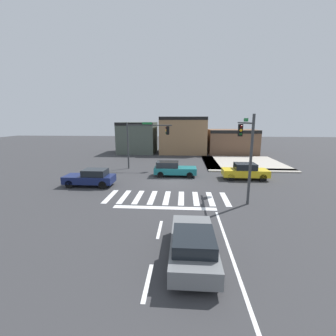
{
  "coord_description": "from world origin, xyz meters",
  "views": [
    {
      "loc": [
        1.22,
        -20.51,
        5.65
      ],
      "look_at": [
        -0.26,
        0.43,
        1.21
      ],
      "focal_mm": 24.36,
      "sensor_mm": 36.0,
      "label": 1
    }
  ],
  "objects_px": {
    "car_gray": "(193,244)",
    "car_yellow": "(245,171)",
    "car_navy": "(91,178)",
    "traffic_signal_northwest": "(146,136)",
    "traffic_signal_southeast": "(246,143)",
    "car_teal": "(173,169)"
  },
  "relations": [
    {
      "from": "traffic_signal_northwest",
      "to": "car_gray",
      "type": "relative_size",
      "value": 1.21
    },
    {
      "from": "car_navy",
      "to": "car_gray",
      "type": "xyz_separation_m",
      "value": [
        8.45,
        -10.19,
        -0.05
      ]
    },
    {
      "from": "car_gray",
      "to": "car_teal",
      "type": "relative_size",
      "value": 1.04
    },
    {
      "from": "car_navy",
      "to": "car_teal",
      "type": "relative_size",
      "value": 0.99
    },
    {
      "from": "traffic_signal_southeast",
      "to": "car_yellow",
      "type": "height_order",
      "value": "traffic_signal_southeast"
    },
    {
      "from": "traffic_signal_northwest",
      "to": "car_navy",
      "type": "height_order",
      "value": "traffic_signal_northwest"
    },
    {
      "from": "traffic_signal_southeast",
      "to": "car_navy",
      "type": "height_order",
      "value": "traffic_signal_southeast"
    },
    {
      "from": "traffic_signal_northwest",
      "to": "car_teal",
      "type": "xyz_separation_m",
      "value": [
        3.36,
        -3.37,
        -3.04
      ]
    },
    {
      "from": "traffic_signal_southeast",
      "to": "car_gray",
      "type": "distance_m",
      "value": 9.62
    },
    {
      "from": "car_navy",
      "to": "car_teal",
      "type": "bearing_deg",
      "value": -149.56
    },
    {
      "from": "car_navy",
      "to": "car_yellow",
      "type": "relative_size",
      "value": 0.98
    },
    {
      "from": "traffic_signal_northwest",
      "to": "car_navy",
      "type": "bearing_deg",
      "value": -115.72
    },
    {
      "from": "car_gray",
      "to": "car_yellow",
      "type": "bearing_deg",
      "value": -22.15
    },
    {
      "from": "car_navy",
      "to": "car_yellow",
      "type": "distance_m",
      "value": 14.37
    },
    {
      "from": "car_yellow",
      "to": "car_navy",
      "type": "bearing_deg",
      "value": -166.44
    },
    {
      "from": "traffic_signal_southeast",
      "to": "car_yellow",
      "type": "distance_m",
      "value": 6.55
    },
    {
      "from": "traffic_signal_southeast",
      "to": "car_gray",
      "type": "relative_size",
      "value": 1.36
    },
    {
      "from": "traffic_signal_southeast",
      "to": "traffic_signal_northwest",
      "type": "bearing_deg",
      "value": 42.78
    },
    {
      "from": "traffic_signal_northwest",
      "to": "car_gray",
      "type": "height_order",
      "value": "traffic_signal_northwest"
    },
    {
      "from": "traffic_signal_northwest",
      "to": "car_gray",
      "type": "bearing_deg",
      "value": -74.6
    },
    {
      "from": "car_navy",
      "to": "car_gray",
      "type": "height_order",
      "value": "car_navy"
    },
    {
      "from": "car_navy",
      "to": "car_gray",
      "type": "distance_m",
      "value": 13.24
    }
  ]
}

